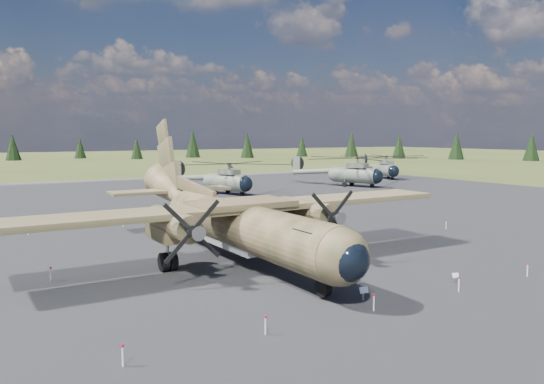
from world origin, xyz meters
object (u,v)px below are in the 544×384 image
transport_plane (233,216)px  helicopter_mid (355,166)px  helicopter_far (385,162)px  helicopter_near (227,172)px

transport_plane → helicopter_mid: bearing=41.1°
helicopter_far → helicopter_near: bearing=-150.1°
transport_plane → helicopter_far: bearing=38.5°
helicopter_near → helicopter_mid: size_ratio=0.90×
helicopter_near → helicopter_far: 39.00m
helicopter_mid → helicopter_far: bearing=6.3°
transport_plane → helicopter_mid: (39.74, 35.42, 0.44)m
helicopter_mid → helicopter_near: bearing=154.3°
transport_plane → helicopter_near: (16.88, 35.77, 0.20)m
transport_plane → helicopter_near: 39.55m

